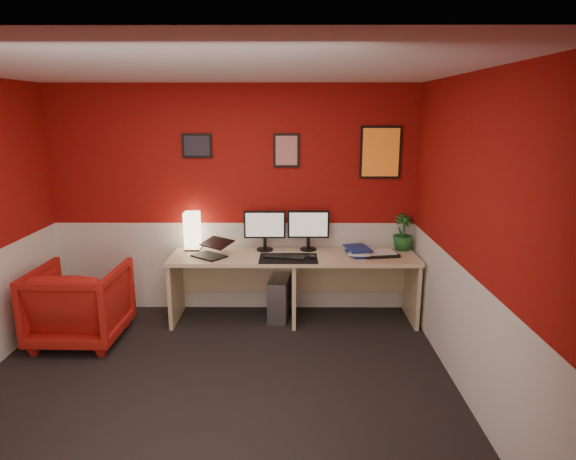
% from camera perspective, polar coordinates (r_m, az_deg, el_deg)
% --- Properties ---
extents(ground, '(4.00, 3.50, 0.01)m').
position_cam_1_polar(ground, '(4.26, -8.58, -17.77)').
color(ground, black).
rests_on(ground, ground).
extents(ceiling, '(4.00, 3.50, 0.01)m').
position_cam_1_polar(ceiling, '(3.66, -10.02, 17.95)').
color(ceiling, white).
rests_on(ceiling, ground).
extents(wall_back, '(4.00, 0.01, 2.50)m').
position_cam_1_polar(wall_back, '(5.47, -6.28, 3.38)').
color(wall_back, '#940D08').
rests_on(wall_back, ground).
extents(wall_front, '(4.00, 0.01, 2.50)m').
position_cam_1_polar(wall_front, '(2.17, -16.92, -13.19)').
color(wall_front, '#940D08').
rests_on(wall_front, ground).
extents(wall_right, '(0.01, 3.50, 2.50)m').
position_cam_1_polar(wall_right, '(3.97, 20.57, -1.28)').
color(wall_right, '#940D08').
rests_on(wall_right, ground).
extents(wainscot_back, '(4.00, 0.01, 1.00)m').
position_cam_1_polar(wainscot_back, '(5.64, -6.09, -4.15)').
color(wainscot_back, silver).
rests_on(wainscot_back, ground).
extents(wainscot_right, '(0.01, 3.50, 1.00)m').
position_cam_1_polar(wainscot_right, '(4.21, 19.65, -11.21)').
color(wainscot_right, silver).
rests_on(wainscot_right, ground).
extents(desk, '(2.60, 0.65, 0.73)m').
position_cam_1_polar(desk, '(5.33, 0.67, -6.67)').
color(desk, tan).
rests_on(desk, ground).
extents(shoji_lamp, '(0.16, 0.16, 0.40)m').
position_cam_1_polar(shoji_lamp, '(5.47, -10.99, -0.22)').
color(shoji_lamp, '#FFE5B2').
rests_on(shoji_lamp, desk).
extents(laptop, '(0.40, 0.39, 0.22)m').
position_cam_1_polar(laptop, '(5.18, -9.14, -1.92)').
color(laptop, black).
rests_on(laptop, desk).
extents(monitor_left, '(0.45, 0.06, 0.58)m').
position_cam_1_polar(monitor_left, '(5.33, -2.72, 0.65)').
color(monitor_left, black).
rests_on(monitor_left, desk).
extents(monitor_right, '(0.45, 0.06, 0.58)m').
position_cam_1_polar(monitor_right, '(5.34, 2.38, 0.69)').
color(monitor_right, black).
rests_on(monitor_right, desk).
extents(desk_mat, '(0.60, 0.38, 0.01)m').
position_cam_1_polar(desk_mat, '(5.09, 0.05, -3.29)').
color(desk_mat, black).
rests_on(desk_mat, desk).
extents(keyboard, '(0.44, 0.22, 0.02)m').
position_cam_1_polar(keyboard, '(5.10, -0.34, -3.10)').
color(keyboard, black).
rests_on(keyboard, desk_mat).
extents(mouse, '(0.06, 0.10, 0.03)m').
position_cam_1_polar(mouse, '(5.08, 2.82, -3.12)').
color(mouse, black).
rests_on(mouse, desk_mat).
extents(book_bottom, '(0.29, 0.35, 0.03)m').
position_cam_1_polar(book_bottom, '(5.23, 7.08, -2.79)').
color(book_bottom, navy).
rests_on(book_bottom, desk).
extents(book_middle, '(0.29, 0.35, 0.02)m').
position_cam_1_polar(book_middle, '(5.26, 7.12, -2.43)').
color(book_middle, silver).
rests_on(book_middle, book_bottom).
extents(book_top, '(0.29, 0.35, 0.03)m').
position_cam_1_polar(book_top, '(5.23, 6.84, -2.20)').
color(book_top, navy).
rests_on(book_top, book_middle).
extents(zen_tray, '(0.38, 0.30, 0.03)m').
position_cam_1_polar(zen_tray, '(5.29, 10.63, -2.74)').
color(zen_tray, black).
rests_on(zen_tray, desk).
extents(potted_plant, '(0.27, 0.27, 0.39)m').
position_cam_1_polar(potted_plant, '(5.51, 13.13, -0.27)').
color(potted_plant, '#19591E').
rests_on(potted_plant, desk).
extents(pc_tower, '(0.26, 0.47, 0.45)m').
position_cam_1_polar(pc_tower, '(5.44, -1.00, -7.83)').
color(pc_tower, '#99999E').
rests_on(pc_tower, ground).
extents(armchair, '(0.84, 0.86, 0.77)m').
position_cam_1_polar(armchair, '(5.27, -22.90, -7.82)').
color(armchair, '#B1170F').
rests_on(armchair, ground).
extents(art_left, '(0.32, 0.02, 0.26)m').
position_cam_1_polar(art_left, '(5.44, -10.47, 9.56)').
color(art_left, black).
rests_on(art_left, wall_back).
extents(art_center, '(0.28, 0.02, 0.36)m').
position_cam_1_polar(art_center, '(5.35, -0.18, 9.18)').
color(art_center, red).
rests_on(art_center, wall_back).
extents(art_right, '(0.44, 0.02, 0.56)m').
position_cam_1_polar(art_right, '(5.44, 10.65, 8.81)').
color(art_right, orange).
rests_on(art_right, wall_back).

